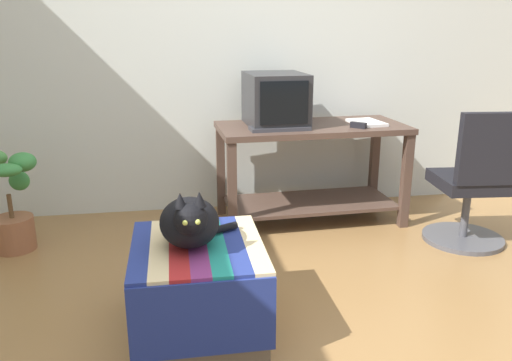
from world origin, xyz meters
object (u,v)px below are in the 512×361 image
(potted_plant, at_px, (11,205))
(stapler, at_px, (358,125))
(desk, at_px, (311,156))
(keyboard, at_px, (280,128))
(office_chair, at_px, (473,188))
(ottoman_with_blanket, at_px, (199,287))
(tv_monitor, at_px, (275,100))
(book, at_px, (367,123))
(cat, at_px, (190,222))

(potted_plant, xyz_separation_m, stapler, (2.27, 0.03, 0.43))
(desk, bearing_deg, potted_plant, -176.77)
(keyboard, relative_size, office_chair, 0.45)
(keyboard, relative_size, ottoman_with_blanket, 0.59)
(tv_monitor, distance_m, stapler, 0.59)
(desk, relative_size, office_chair, 1.50)
(desk, xyz_separation_m, book, (0.39, -0.03, 0.24))
(desk, xyz_separation_m, ottoman_with_blanket, (-0.88, -1.31, -0.27))
(cat, xyz_separation_m, potted_plant, (-1.08, 1.11, -0.25))
(book, bearing_deg, keyboard, -176.80)
(keyboard, xyz_separation_m, cat, (-0.65, -1.17, -0.18))
(keyboard, xyz_separation_m, office_chair, (1.17, -0.45, -0.34))
(cat, distance_m, stapler, 1.66)
(book, bearing_deg, stapler, -136.30)
(keyboard, height_order, cat, keyboard)
(tv_monitor, height_order, ottoman_with_blanket, tv_monitor)
(cat, height_order, stapler, stapler)
(office_chair, relative_size, stapler, 8.09)
(tv_monitor, bearing_deg, book, -8.53)
(keyboard, xyz_separation_m, potted_plant, (-1.73, -0.05, -0.42))
(ottoman_with_blanket, relative_size, office_chair, 0.76)
(tv_monitor, xyz_separation_m, stapler, (0.53, -0.21, -0.15))
(book, bearing_deg, cat, -142.50)
(ottoman_with_blanket, relative_size, cat, 1.82)
(cat, bearing_deg, office_chair, 20.43)
(desk, relative_size, potted_plant, 2.07)
(desk, xyz_separation_m, cat, (-0.91, -1.31, 0.06))
(cat, bearing_deg, tv_monitor, 63.07)
(tv_monitor, relative_size, cat, 1.36)
(keyboard, bearing_deg, book, 7.92)
(ottoman_with_blanket, bearing_deg, potted_plant, 135.16)
(keyboard, xyz_separation_m, ottoman_with_blanket, (-0.62, -1.16, -0.51))
(ottoman_with_blanket, xyz_separation_m, stapler, (1.16, 1.14, 0.52))
(potted_plant, distance_m, stapler, 2.31)
(book, distance_m, stapler, 0.18)
(cat, bearing_deg, book, 43.51)
(potted_plant, bearing_deg, keyboard, 1.69)
(desk, bearing_deg, book, -6.63)
(potted_plant, bearing_deg, ottoman_with_blanket, -44.84)
(desk, bearing_deg, ottoman_with_blanket, -126.46)
(desk, distance_m, stapler, 0.41)
(keyboard, xyz_separation_m, stapler, (0.54, -0.02, 0.01))
(desk, height_order, cat, cat)
(potted_plant, bearing_deg, office_chair, -7.77)
(ottoman_with_blanket, bearing_deg, desk, 56.01)
(desk, bearing_deg, office_chair, -35.63)
(ottoman_with_blanket, height_order, potted_plant, potted_plant)
(ottoman_with_blanket, distance_m, office_chair, 1.93)
(office_chair, height_order, stapler, office_chair)
(tv_monitor, height_order, potted_plant, tv_monitor)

